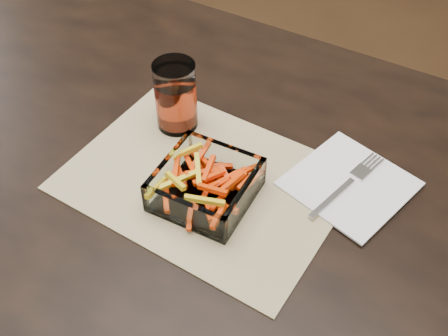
{
  "coord_description": "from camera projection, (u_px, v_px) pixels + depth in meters",
  "views": [
    {
      "loc": [
        0.42,
        -0.57,
        1.45
      ],
      "look_at": [
        0.1,
        -0.02,
        0.78
      ],
      "focal_mm": 45.0,
      "sensor_mm": 36.0,
      "label": 1
    }
  ],
  "objects": [
    {
      "name": "fork",
      "position": [
        349.0,
        183.0,
        0.93
      ],
      "size": [
        0.06,
        0.19,
        0.0
      ],
      "rotation": [
        0.0,
        0.0,
        -0.25
      ],
      "color": "silver",
      "rests_on": "napkin"
    },
    {
      "name": "tumbler",
      "position": [
        176.0,
        98.0,
        1.0
      ],
      "size": [
        0.08,
        0.08,
        0.13
      ],
      "color": "white",
      "rests_on": "placemat"
    },
    {
      "name": "napkin",
      "position": [
        349.0,
        184.0,
        0.94
      ],
      "size": [
        0.22,
        0.22,
        0.0
      ],
      "primitive_type": "cube",
      "rotation": [
        0.0,
        0.0,
        -0.26
      ],
      "color": "white",
      "rests_on": "placemat"
    },
    {
      "name": "placemat",
      "position": [
        205.0,
        180.0,
        0.95
      ],
      "size": [
        0.46,
        0.35,
        0.0
      ],
      "primitive_type": "cube",
      "rotation": [
        0.0,
        0.0,
        -0.04
      ],
      "color": "tan",
      "rests_on": "dining_table"
    },
    {
      "name": "dining_table",
      "position": [
        185.0,
        186.0,
        1.06
      ],
      "size": [
        1.6,
        0.9,
        0.75
      ],
      "color": "black",
      "rests_on": "ground"
    },
    {
      "name": "glass_bowl",
      "position": [
        206.0,
        187.0,
        0.9
      ],
      "size": [
        0.15,
        0.15,
        0.06
      ],
      "rotation": [
        0.0,
        0.0,
        0.05
      ],
      "color": "white",
      "rests_on": "placemat"
    }
  ]
}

